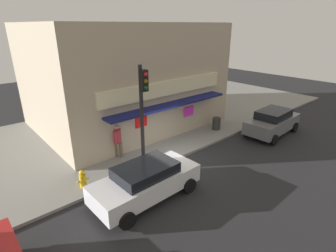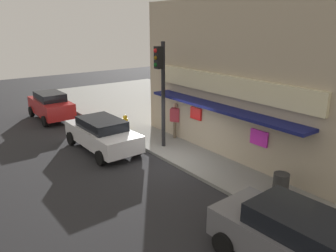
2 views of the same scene
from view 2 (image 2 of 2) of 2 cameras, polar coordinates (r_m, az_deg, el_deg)
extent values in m
plane|color=#232326|center=(14.15, 0.02, -6.39)|extent=(54.93, 54.93, 0.00)
cube|color=gray|center=(17.79, 14.48, -1.68)|extent=(36.62, 11.09, 0.13)
cube|color=tan|center=(17.15, 20.32, 8.65)|extent=(11.28, 8.65, 6.57)
cube|color=beige|center=(13.73, 9.98, 6.90)|extent=(8.57, 0.16, 0.82)
cube|color=navy|center=(13.67, 8.77, 3.11)|extent=(8.12, 0.90, 0.12)
cube|color=red|center=(15.36, 4.83, 2.17)|extent=(0.71, 0.08, 0.57)
cube|color=#E533CC|center=(13.05, 15.40, -1.97)|extent=(0.79, 0.08, 0.60)
cylinder|color=black|center=(15.02, -0.82, 5.19)|extent=(0.18, 0.18, 4.80)
cube|color=black|center=(14.61, -1.66, 11.69)|extent=(0.32, 0.28, 0.95)
sphere|color=red|center=(14.49, -2.17, 12.83)|extent=(0.18, 0.18, 0.18)
sphere|color=brown|center=(14.52, -2.15, 11.65)|extent=(0.18, 0.18, 0.18)
sphere|color=#0F4C19|center=(14.55, -2.14, 10.48)|extent=(0.18, 0.18, 0.18)
cylinder|color=gold|center=(18.12, -7.35, 0.35)|extent=(0.28, 0.28, 0.62)
sphere|color=gold|center=(18.02, -7.40, 1.53)|extent=(0.24, 0.24, 0.24)
cylinder|color=gold|center=(18.28, -7.67, 0.59)|extent=(0.12, 0.10, 0.10)
cylinder|color=gold|center=(17.95, -7.04, 0.30)|extent=(0.12, 0.10, 0.10)
cylinder|color=#2D2D2D|center=(11.84, 18.83, -9.53)|extent=(0.52, 0.52, 0.80)
cylinder|color=brown|center=(16.93, 1.39, -0.39)|extent=(0.22, 0.22, 0.81)
cylinder|color=brown|center=(16.65, 1.14, -0.70)|extent=(0.22, 0.22, 0.81)
cube|color=#B2333F|center=(16.58, 1.28, 1.94)|extent=(0.49, 0.46, 0.69)
sphere|color=tan|center=(16.45, 1.29, 3.57)|extent=(0.22, 0.22, 0.22)
cylinder|color=#B2333F|center=(16.64, 0.48, 1.88)|extent=(0.14, 0.14, 0.63)
cylinder|color=#B2333F|center=(16.53, 2.09, 1.76)|extent=(0.14, 0.14, 0.63)
cube|color=#AD1E1E|center=(21.54, -19.50, 3.10)|extent=(3.92, 1.68, 0.88)
cube|color=black|center=(21.40, -19.68, 4.84)|extent=(2.12, 1.41, 0.46)
cylinder|color=black|center=(20.64, -16.02, 1.57)|extent=(0.64, 0.22, 0.64)
cylinder|color=black|center=(20.15, -20.43, 0.76)|extent=(0.64, 0.22, 0.64)
cylinder|color=black|center=(23.16, -18.48, 3.03)|extent=(0.64, 0.22, 0.64)
cylinder|color=black|center=(22.72, -22.45, 2.34)|extent=(0.64, 0.22, 0.64)
cube|color=slate|center=(8.78, 21.42, -18.61)|extent=(4.26, 1.97, 0.79)
cube|color=black|center=(8.43, 21.91, -15.06)|extent=(2.32, 1.60, 0.49)
cylinder|color=black|center=(10.25, 16.45, -15.13)|extent=(0.65, 0.25, 0.64)
cylinder|color=black|center=(9.04, 9.59, -19.46)|extent=(0.65, 0.25, 0.64)
cube|color=silver|center=(15.67, -11.24, -1.63)|extent=(4.46, 1.90, 0.74)
cube|color=black|center=(15.49, -11.37, 0.43)|extent=(2.42, 1.57, 0.43)
cylinder|color=black|center=(14.94, -5.33, -3.83)|extent=(0.64, 0.23, 0.64)
cylinder|color=black|center=(14.12, -11.56, -5.41)|extent=(0.64, 0.23, 0.64)
cylinder|color=black|center=(17.48, -10.84, -0.88)|extent=(0.64, 0.23, 0.64)
cylinder|color=black|center=(16.79, -16.34, -2.05)|extent=(0.64, 0.23, 0.64)
camera|label=1|loc=(18.70, -41.84, 15.85)|focal=28.03mm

